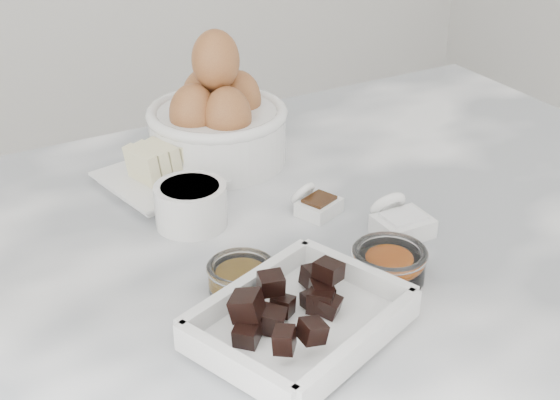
{
  "coord_description": "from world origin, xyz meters",
  "views": [
    {
      "loc": [
        -0.37,
        -0.66,
        1.41
      ],
      "look_at": [
        0.02,
        0.03,
        0.98
      ],
      "focal_mm": 50.0,
      "sensor_mm": 36.0,
      "label": 1
    }
  ],
  "objects_px": {
    "butter_plate": "(161,171)",
    "salt_spoon": "(399,220)",
    "egg_bowl": "(217,120)",
    "sugar_ramekin": "(191,203)",
    "chocolate_dish": "(301,315)",
    "vanilla_spoon": "(315,203)",
    "zest_bowl": "(389,262)",
    "honey_bowl": "(241,277)"
  },
  "relations": [
    {
      "from": "butter_plate",
      "to": "salt_spoon",
      "type": "relative_size",
      "value": 2.19
    },
    {
      "from": "egg_bowl",
      "to": "salt_spoon",
      "type": "distance_m",
      "value": 0.3
    },
    {
      "from": "butter_plate",
      "to": "sugar_ramekin",
      "type": "xyz_separation_m",
      "value": [
        -0.01,
        -0.11,
        0.01
      ]
    },
    {
      "from": "sugar_ramekin",
      "to": "egg_bowl",
      "type": "relative_size",
      "value": 0.44
    },
    {
      "from": "chocolate_dish",
      "to": "egg_bowl",
      "type": "relative_size",
      "value": 1.23
    },
    {
      "from": "chocolate_dish",
      "to": "vanilla_spoon",
      "type": "bearing_deg",
      "value": 55.22
    },
    {
      "from": "zest_bowl",
      "to": "vanilla_spoon",
      "type": "height_order",
      "value": "vanilla_spoon"
    },
    {
      "from": "sugar_ramekin",
      "to": "honey_bowl",
      "type": "bearing_deg",
      "value": -93.61
    },
    {
      "from": "butter_plate",
      "to": "sugar_ramekin",
      "type": "relative_size",
      "value": 1.95
    },
    {
      "from": "chocolate_dish",
      "to": "honey_bowl",
      "type": "height_order",
      "value": "chocolate_dish"
    },
    {
      "from": "butter_plate",
      "to": "zest_bowl",
      "type": "relative_size",
      "value": 2.05
    },
    {
      "from": "honey_bowl",
      "to": "zest_bowl",
      "type": "xyz_separation_m",
      "value": [
        0.15,
        -0.06,
        0.0
      ]
    },
    {
      "from": "honey_bowl",
      "to": "zest_bowl",
      "type": "relative_size",
      "value": 0.89
    },
    {
      "from": "butter_plate",
      "to": "vanilla_spoon",
      "type": "relative_size",
      "value": 2.34
    },
    {
      "from": "butter_plate",
      "to": "honey_bowl",
      "type": "height_order",
      "value": "butter_plate"
    },
    {
      "from": "sugar_ramekin",
      "to": "salt_spoon",
      "type": "relative_size",
      "value": 1.13
    },
    {
      "from": "zest_bowl",
      "to": "butter_plate",
      "type": "bearing_deg",
      "value": 112.24
    },
    {
      "from": "butter_plate",
      "to": "egg_bowl",
      "type": "relative_size",
      "value": 0.86
    },
    {
      "from": "zest_bowl",
      "to": "salt_spoon",
      "type": "relative_size",
      "value": 1.07
    },
    {
      "from": "sugar_ramekin",
      "to": "egg_bowl",
      "type": "distance_m",
      "value": 0.18
    },
    {
      "from": "chocolate_dish",
      "to": "vanilla_spoon",
      "type": "relative_size",
      "value": 3.33
    },
    {
      "from": "chocolate_dish",
      "to": "butter_plate",
      "type": "relative_size",
      "value": 1.43
    },
    {
      "from": "butter_plate",
      "to": "salt_spoon",
      "type": "distance_m",
      "value": 0.32
    },
    {
      "from": "sugar_ramekin",
      "to": "zest_bowl",
      "type": "xyz_separation_m",
      "value": [
        0.14,
        -0.21,
        -0.01
      ]
    },
    {
      "from": "chocolate_dish",
      "to": "sugar_ramekin",
      "type": "relative_size",
      "value": 2.77
    },
    {
      "from": "sugar_ramekin",
      "to": "salt_spoon",
      "type": "distance_m",
      "value": 0.24
    },
    {
      "from": "chocolate_dish",
      "to": "sugar_ramekin",
      "type": "height_order",
      "value": "chocolate_dish"
    },
    {
      "from": "zest_bowl",
      "to": "salt_spoon",
      "type": "bearing_deg",
      "value": 46.93
    },
    {
      "from": "egg_bowl",
      "to": "butter_plate",
      "type": "bearing_deg",
      "value": -161.23
    },
    {
      "from": "butter_plate",
      "to": "sugar_ramekin",
      "type": "distance_m",
      "value": 0.11
    },
    {
      "from": "chocolate_dish",
      "to": "sugar_ramekin",
      "type": "distance_m",
      "value": 0.24
    },
    {
      "from": "butter_plate",
      "to": "honey_bowl",
      "type": "distance_m",
      "value": 0.26
    },
    {
      "from": "chocolate_dish",
      "to": "zest_bowl",
      "type": "distance_m",
      "value": 0.14
    },
    {
      "from": "egg_bowl",
      "to": "chocolate_dish",
      "type": "bearing_deg",
      "value": -104.05
    },
    {
      "from": "zest_bowl",
      "to": "salt_spoon",
      "type": "xyz_separation_m",
      "value": [
        0.07,
        0.07,
        -0.0
      ]
    },
    {
      "from": "sugar_ramekin",
      "to": "zest_bowl",
      "type": "bearing_deg",
      "value": -56.56
    },
    {
      "from": "egg_bowl",
      "to": "honey_bowl",
      "type": "xyz_separation_m",
      "value": [
        -0.11,
        -0.3,
        -0.04
      ]
    },
    {
      "from": "butter_plate",
      "to": "egg_bowl",
      "type": "xyz_separation_m",
      "value": [
        0.1,
        0.03,
        0.04
      ]
    },
    {
      "from": "butter_plate",
      "to": "zest_bowl",
      "type": "distance_m",
      "value": 0.34
    },
    {
      "from": "butter_plate",
      "to": "honey_bowl",
      "type": "bearing_deg",
      "value": -93.46
    },
    {
      "from": "sugar_ramekin",
      "to": "chocolate_dish",
      "type": "bearing_deg",
      "value": -88.55
    },
    {
      "from": "chocolate_dish",
      "to": "honey_bowl",
      "type": "xyz_separation_m",
      "value": [
        -0.02,
        0.09,
        -0.01
      ]
    }
  ]
}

